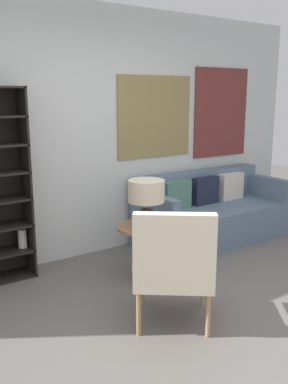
{
  "coord_description": "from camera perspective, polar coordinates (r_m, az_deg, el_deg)",
  "views": [
    {
      "loc": [
        -1.98,
        -2.14,
        1.76
      ],
      "look_at": [
        0.16,
        0.97,
        0.9
      ],
      "focal_mm": 40.0,
      "sensor_mm": 36.0,
      "label": 1
    }
  ],
  "objects": [
    {
      "name": "table_lamp",
      "position": [
        3.95,
        0.3,
        -0.9
      ],
      "size": [
        0.34,
        0.34,
        0.46
      ],
      "color": "#2D2D33",
      "rests_on": "side_table"
    },
    {
      "name": "wall_back",
      "position": [
        4.65,
        -8.59,
        7.73
      ],
      "size": [
        6.4,
        0.08,
        2.7
      ],
      "color": "silver",
      "rests_on": "ground_plane"
    },
    {
      "name": "side_table",
      "position": [
        4.09,
        -0.05,
        -5.34
      ],
      "size": [
        0.52,
        0.52,
        0.54
      ],
      "color": "#99704C",
      "rests_on": "ground_plane"
    },
    {
      "name": "ground_plane",
      "position": [
        3.4,
        7.36,
        -18.43
      ],
      "size": [
        14.0,
        14.0,
        0.0
      ],
      "primitive_type": "plane",
      "color": "#66605B"
    },
    {
      "name": "couch",
      "position": [
        5.36,
        8.8,
        -2.89
      ],
      "size": [
        1.93,
        0.82,
        0.82
      ],
      "color": "slate",
      "rests_on": "ground_plane"
    },
    {
      "name": "armchair",
      "position": [
        3.25,
        3.99,
        -9.32
      ],
      "size": [
        0.81,
        0.81,
        0.95
      ],
      "color": "tan",
      "rests_on": "ground_plane"
    }
  ]
}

